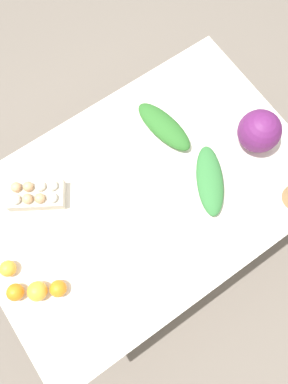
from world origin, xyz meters
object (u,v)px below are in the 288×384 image
egg_carton (36,195)px  greens_bunch_kale (164,127)px  orange_2 (15,292)px  orange_0 (37,291)px  orange_1 (8,269)px  cabbage_purple (259,131)px  orange_3 (58,289)px  greens_bunch_dandelion (210,180)px

egg_carton → greens_bunch_kale: (-0.63, 0.05, -0.01)m
greens_bunch_kale → orange_2: (0.90, 0.25, -0.00)m
egg_carton → orange_2: bearing=80.2°
orange_0 → orange_1: size_ratio=1.19×
cabbage_purple → orange_3: (1.06, 0.06, -0.06)m
orange_2 → egg_carton: bearing=-131.8°
greens_bunch_kale → orange_2: size_ratio=4.48×
greens_bunch_dandelion → orange_2: 0.92m
greens_bunch_kale → egg_carton: bearing=-4.3°
cabbage_purple → greens_bunch_kale: bearing=-42.0°
orange_0 → orange_2: 0.09m
cabbage_purple → greens_bunch_kale: (0.31, -0.27, -0.06)m
greens_bunch_kale → cabbage_purple: bearing=138.0°
greens_bunch_kale → greens_bunch_dandelion: (-0.01, 0.32, -0.00)m
greens_bunch_dandelion → orange_2: size_ratio=4.61×
orange_2 → orange_1: bearing=-101.5°
orange_0 → orange_2: orange_0 is taller
cabbage_purple → orange_3: cabbage_purple is taller
egg_carton → greens_bunch_dandelion: 0.74m
orange_1 → egg_carton: bearing=-140.9°
orange_0 → orange_3: 0.08m
orange_2 → greens_bunch_dandelion: bearing=175.8°
orange_3 → orange_1: bearing=-55.4°
greens_bunch_kale → orange_1: bearing=10.0°
greens_bunch_dandelion → orange_0: 0.84m
cabbage_purple → greens_bunch_kale: 0.42m
orange_0 → orange_2: (0.07, -0.05, -0.01)m
cabbage_purple → egg_carton: 0.99m
egg_carton → orange_2: (0.27, 0.30, -0.01)m
greens_bunch_dandelion → orange_3: bearing=1.3°
cabbage_purple → orange_1: cabbage_purple is taller
orange_0 → cabbage_purple: bearing=-178.7°
greens_bunch_kale → orange_2: greens_bunch_kale is taller
orange_0 → orange_3: orange_0 is taller
greens_bunch_dandelion → greens_bunch_kale: bearing=-87.5°
egg_carton → orange_1: (0.25, 0.20, -0.01)m
orange_2 → orange_3: same height
greens_bunch_kale → orange_3: size_ratio=4.53×
greens_bunch_dandelion → orange_1: orange_1 is taller
orange_2 → greens_bunch_kale: bearing=-164.3°
greens_bunch_kale → orange_1: size_ratio=4.66×
egg_carton → greens_bunch_kale: size_ratio=0.85×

